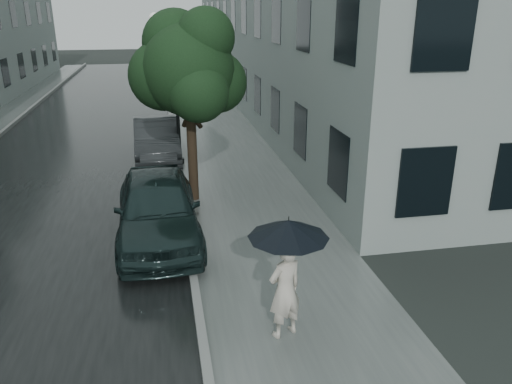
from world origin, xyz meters
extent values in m
plane|color=black|center=(0.00, 0.00, 0.00)|extent=(120.00, 120.00, 0.00)
cube|color=slate|center=(0.25, 12.00, 0.00)|extent=(3.50, 60.00, 0.01)
cube|color=slate|center=(-1.57, 12.00, 0.07)|extent=(0.15, 60.00, 0.15)
cube|color=black|center=(-5.08, 12.00, 0.00)|extent=(6.85, 60.00, 0.00)
cube|color=gray|center=(5.50, 19.50, 4.50)|extent=(7.00, 36.00, 9.00)
cube|color=black|center=(2.02, 19.50, 4.50)|extent=(0.08, 32.40, 7.20)
cube|color=black|center=(-10.32, 30.00, 4.00)|extent=(0.08, 16.20, 6.40)
imported|color=beige|center=(-0.25, -0.83, 0.83)|extent=(0.70, 0.59, 1.64)
cylinder|color=black|center=(-0.22, -0.83, 1.38)|extent=(0.02, 0.02, 0.74)
cone|color=black|center=(-0.22, -0.83, 1.88)|extent=(1.32, 1.32, 0.28)
cylinder|color=black|center=(-0.22, -0.83, 2.04)|extent=(0.02, 0.02, 0.08)
cylinder|color=black|center=(-0.22, -0.83, 0.98)|extent=(0.03, 0.03, 0.06)
cylinder|color=#332619|center=(-1.23, 5.58, 1.30)|extent=(0.26, 0.26, 2.60)
sphere|color=#19381A|center=(-1.23, 5.58, 3.51)|extent=(2.35, 2.35, 2.35)
sphere|color=#19381A|center=(-0.50, 5.85, 3.14)|extent=(1.62, 1.62, 1.62)
sphere|color=#19381A|center=(-1.86, 5.95, 3.33)|extent=(1.81, 1.81, 1.81)
sphere|color=#19381A|center=(-1.05, 4.95, 3.05)|extent=(1.53, 1.53, 1.53)
sphere|color=#19381A|center=(-1.50, 6.12, 4.14)|extent=(1.71, 1.71, 1.71)
sphere|color=#19381A|center=(-0.78, 5.41, 4.32)|extent=(1.46, 1.46, 1.46)
cylinder|color=black|center=(-1.45, 9.00, 2.37)|extent=(0.12, 0.12, 4.74)
cylinder|color=black|center=(-1.45, 9.00, 0.10)|extent=(0.28, 0.28, 0.20)
cylinder|color=black|center=(-1.70, 9.04, 4.74)|extent=(0.51, 0.16, 0.08)
sphere|color=silver|center=(-1.99, 9.08, 4.69)|extent=(0.32, 0.32, 0.32)
imported|color=black|center=(-2.20, 3.18, 0.77)|extent=(1.92, 4.55, 1.54)
imported|color=#242729|center=(-2.20, 9.76, 0.70)|extent=(1.60, 4.27, 1.39)
camera|label=1|loc=(-1.98, -7.43, 5.00)|focal=35.00mm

